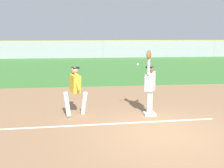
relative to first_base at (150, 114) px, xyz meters
The scene contains 13 objects.
ground_plane 1.79m from the first_base, 91.08° to the right, with size 74.94×74.94×0.00m, color #936D4C.
outfield_grass 13.44m from the first_base, 90.14° to the left, with size 53.03×16.46×0.01m, color #3D7533.
chalk_foul_line 4.10m from the first_base, 167.32° to the right, with size 12.00×0.10×0.01m, color white.
first_base is the anchor object (origin of this frame).
fielder 1.08m from the first_base, 86.73° to the left, with size 0.56×0.82×2.28m.
runner 2.76m from the first_base, behind, with size 0.88×0.81×1.72m.
baseball 1.79m from the first_base, 158.61° to the left, with size 0.07×0.07×0.07m, color white.
outfield_fence 21.69m from the first_base, 90.09° to the left, with size 53.11×0.08×1.96m.
parked_car_red 27.54m from the first_base, 111.39° to the left, with size 4.53×2.37×1.25m.
parked_car_black 26.12m from the first_base, 100.92° to the left, with size 4.54×2.40×1.25m.
parked_car_silver 25.90m from the first_base, 90.16° to the left, with size 4.56×2.44×1.25m.
parked_car_white 25.92m from the first_base, 79.09° to the left, with size 4.46×2.23×1.25m.
parked_car_tan 27.96m from the first_base, 68.61° to the left, with size 4.56×2.44×1.25m.
Camera 1 is at (-2.24, -7.08, 2.86)m, focal length 42.94 mm.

